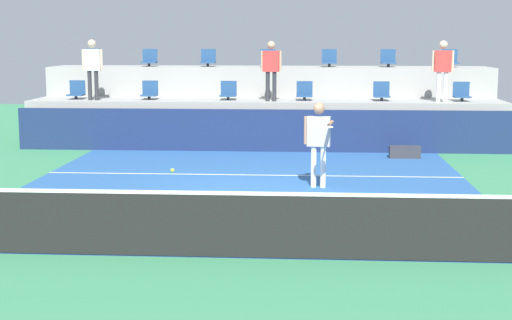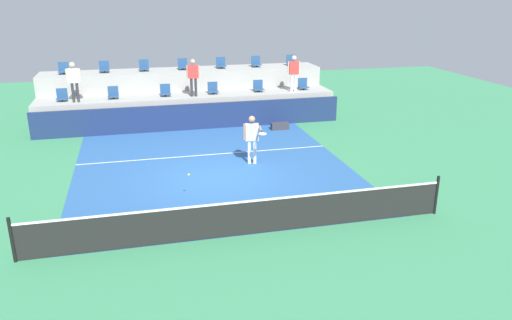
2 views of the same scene
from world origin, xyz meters
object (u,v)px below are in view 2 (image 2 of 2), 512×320
(stadium_chair_upper_far_left, at_px, (63,69))
(stadium_chair_upper_mid_left, at_px, (144,66))
(stadium_chair_lower_far_right, at_px, (303,85))
(stadium_chair_upper_far_right, at_px, (291,61))
(spectator_leaning_on_rail, at_px, (74,78))
(stadium_chair_upper_left, at_px, (104,68))
(tennis_ball, at_px, (189,175))
(stadium_chair_lower_mid_right, at_px, (213,89))
(stadium_chair_lower_right, at_px, (258,87))
(equipment_bag, at_px, (280,126))
(stadium_chair_upper_center, at_px, (183,65))
(stadium_chair_lower_mid_left, at_px, (165,91))
(spectator_in_white, at_px, (294,70))
(stadium_chair_lower_far_left, at_px, (62,96))
(spectator_in_grey, at_px, (193,74))
(stadium_chair_lower_left, at_px, (113,94))
(stadium_chair_upper_mid_right, at_px, (221,64))
(tennis_player, at_px, (252,135))
(stadium_chair_upper_right, at_px, (256,62))

(stadium_chair_upper_far_left, height_order, stadium_chair_upper_mid_left, same)
(stadium_chair_lower_far_right, relative_size, stadium_chair_upper_far_right, 1.00)
(stadium_chair_lower_far_right, xyz_separation_m, spectator_leaning_on_rail, (-10.03, -0.38, 0.78))
(stadium_chair_upper_left, relative_size, tennis_ball, 7.65)
(spectator_leaning_on_rail, bearing_deg, stadium_chair_lower_mid_right, 3.79)
(stadium_chair_lower_right, distance_m, tennis_ball, 9.71)
(stadium_chair_upper_left, height_order, equipment_bag, stadium_chair_upper_left)
(stadium_chair_upper_center, xyz_separation_m, tennis_ball, (-1.02, -10.52, -1.56))
(stadium_chair_lower_mid_left, bearing_deg, spectator_in_white, -3.82)
(stadium_chair_lower_far_left, bearing_deg, spectator_leaning_on_rail, -33.26)
(spectator_in_grey, bearing_deg, stadium_chair_upper_center, 95.55)
(stadium_chair_lower_right, height_order, stadium_chair_lower_far_right, same)
(stadium_chair_upper_far_left, xyz_separation_m, stadium_chair_upper_center, (5.30, 0.00, 0.00))
(stadium_chair_lower_mid_right, bearing_deg, stadium_chair_lower_left, 180.00)
(stadium_chair_upper_far_left, relative_size, equipment_bag, 0.68)
(stadium_chair_upper_far_right, distance_m, spectator_in_white, 2.26)
(stadium_chair_upper_mid_left, bearing_deg, stadium_chair_upper_center, 0.00)
(stadium_chair_upper_mid_right, distance_m, spectator_leaning_on_rail, 6.85)
(stadium_chair_lower_right, distance_m, stadium_chair_upper_mid_left, 5.37)
(spectator_in_grey, height_order, tennis_ball, spectator_in_grey)
(stadium_chair_lower_right, height_order, stadium_chair_upper_mid_left, stadium_chair_upper_mid_left)
(stadium_chair_upper_far_left, height_order, stadium_chair_upper_far_right, same)
(stadium_chair_lower_far_left, distance_m, stadium_chair_upper_mid_left, 4.01)
(stadium_chair_lower_left, height_order, stadium_chair_upper_mid_left, stadium_chair_upper_mid_left)
(spectator_leaning_on_rail, bearing_deg, stadium_chair_lower_left, 14.50)
(spectator_in_grey, bearing_deg, tennis_ball, -98.38)
(stadium_chair_lower_right, distance_m, stadium_chair_upper_left, 7.05)
(stadium_chair_lower_left, relative_size, tennis_player, 0.31)
(stadium_chair_lower_right, bearing_deg, equipment_bag, -79.23)
(stadium_chair_upper_right, bearing_deg, stadium_chair_upper_far_right, 0.00)
(stadium_chair_lower_far_left, distance_m, stadium_chair_lower_right, 8.47)
(stadium_chair_lower_far_right, bearing_deg, stadium_chair_upper_far_right, 90.63)
(stadium_chair_lower_mid_left, relative_size, spectator_leaning_on_rail, 0.31)
(stadium_chair_lower_mid_right, distance_m, stadium_chair_upper_mid_left, 3.51)
(stadium_chair_upper_far_left, bearing_deg, spectator_in_white, -12.25)
(stadium_chair_lower_far_right, xyz_separation_m, equipment_bag, (-1.74, -2.14, -1.31))
(spectator_in_white, height_order, equipment_bag, spectator_in_white)
(stadium_chair_upper_far_right, bearing_deg, stadium_chair_lower_mid_left, -164.12)
(stadium_chair_lower_far_left, xyz_separation_m, tennis_player, (6.70, -6.16, -0.44))
(spectator_leaning_on_rail, xyz_separation_m, spectator_in_grey, (4.89, 0.00, -0.03))
(stadium_chair_upper_right, bearing_deg, stadium_chair_lower_far_left, -168.45)
(stadium_chair_lower_left, relative_size, stadium_chair_upper_center, 1.00)
(stadium_chair_lower_far_left, xyz_separation_m, stadium_chair_upper_far_right, (10.60, 1.80, 0.85))
(stadium_chair_upper_mid_left, xyz_separation_m, stadium_chair_upper_mid_right, (3.60, 0.00, 0.00))
(stadium_chair_lower_left, distance_m, stadium_chair_upper_left, 2.02)
(stadium_chair_upper_mid_right, xyz_separation_m, spectator_in_grey, (-1.61, -2.18, -0.10))
(stadium_chair_lower_mid_right, height_order, stadium_chair_upper_far_left, stadium_chair_upper_far_left)
(stadium_chair_upper_left, distance_m, spectator_in_white, 8.60)
(stadium_chair_lower_left, distance_m, stadium_chair_lower_right, 6.40)
(stadium_chair_lower_right, bearing_deg, spectator_in_grey, -172.70)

